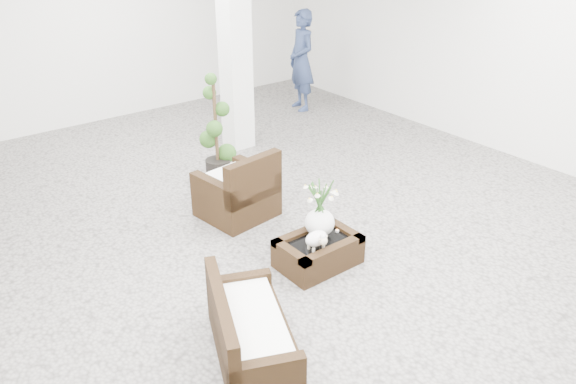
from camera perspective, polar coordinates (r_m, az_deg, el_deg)
ground at (r=7.22m, az=-0.49°, el=-4.12°), size 11.00×11.00×0.00m
column at (r=9.39m, az=-5.31°, el=14.60°), size 0.40×0.40×3.50m
coffee_table at (r=6.56m, az=3.00°, el=-6.03°), size 0.90×0.60×0.31m
sheep_figurine at (r=6.29m, az=2.82°, el=-4.78°), size 0.28×0.23×0.21m
planter_narcissus at (r=6.40m, az=3.21°, el=-1.15°), size 0.44×0.44×0.80m
tealight at (r=6.65m, az=4.89°, el=-3.84°), size 0.04×0.04×0.03m
armchair at (r=7.46m, az=-5.17°, el=0.84°), size 0.96×0.93×0.92m
loveseat at (r=5.25m, az=-3.61°, el=-12.99°), size 1.10×1.46×0.70m
topiary at (r=8.54m, az=-7.18°, el=6.48°), size 0.42×0.42×1.56m
shopper at (r=11.46m, az=1.35°, el=12.90°), size 0.61×0.79×1.94m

